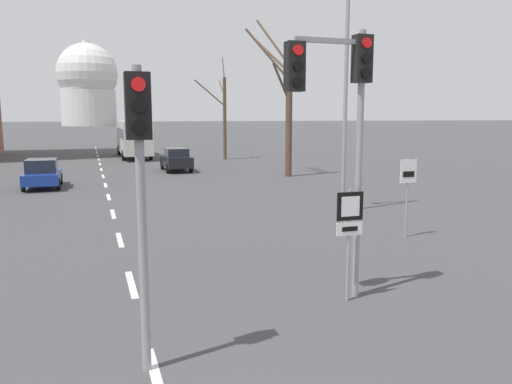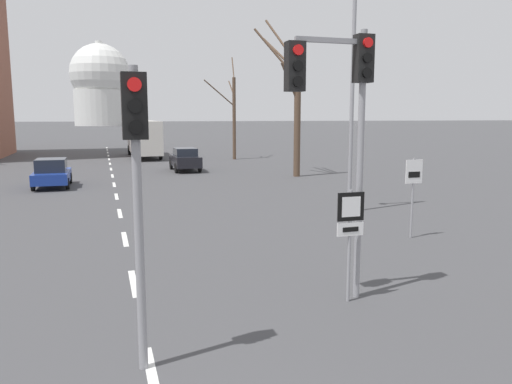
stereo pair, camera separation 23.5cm
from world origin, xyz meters
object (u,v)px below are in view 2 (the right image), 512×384
object	(u,v)px
speed_limit_sign	(413,184)
sedan_near_left	(185,159)
street_lamp_right	(344,73)
sedan_mid_centre	(52,173)
route_sign_post	(350,226)
sedan_near_right	(145,140)
city_bus	(144,136)
traffic_signal_near_right	(340,98)
traffic_signal_centre_tall	(136,162)

from	to	relation	value
speed_limit_sign	sedan_near_left	distance (m)	22.61
street_lamp_right	sedan_mid_centre	world-z (taller)	street_lamp_right
route_sign_post	sedan_near_left	size ratio (longest dim) A/B	0.56
speed_limit_sign	sedan_near_right	size ratio (longest dim) A/B	0.62
speed_limit_sign	sedan_mid_centre	xyz separation A→B (m)	(-12.21, 16.04, -0.96)
street_lamp_right	city_bus	distance (m)	31.66
traffic_signal_near_right	traffic_signal_centre_tall	distance (m)	4.71
route_sign_post	sedan_near_right	distance (m)	58.68
route_sign_post	sedan_near_right	size ratio (longest dim) A/B	0.58
sedan_mid_centre	speed_limit_sign	bearing A→B (deg)	-52.73
sedan_near_left	sedan_near_right	xyz separation A→B (m)	(-0.18, 31.92, -0.04)
sedan_near_right	sedan_mid_centre	xyz separation A→B (m)	(-8.25, -38.16, -0.02)
sedan_mid_centre	city_bus	xyz separation A→B (m)	(6.60, 19.57, 1.25)
traffic_signal_near_right	sedan_near_right	xyz separation A→B (m)	(0.84, 58.47, -3.46)
traffic_signal_centre_tall	sedan_mid_centre	distance (m)	22.51
route_sign_post	city_bus	xyz separation A→B (m)	(-1.01, 40.08, 0.41)
sedan_near_right	sedan_mid_centre	distance (m)	39.04
traffic_signal_centre_tall	sedan_mid_centre	size ratio (longest dim) A/B	1.14
street_lamp_right	sedan_near_right	distance (m)	49.96
street_lamp_right	traffic_signal_centre_tall	bearing A→B (deg)	-129.37
traffic_signal_centre_tall	speed_limit_sign	world-z (taller)	traffic_signal_centre_tall
speed_limit_sign	city_bus	bearing A→B (deg)	98.95
sedan_mid_centre	sedan_near_left	bearing A→B (deg)	36.48
traffic_signal_near_right	city_bus	distance (m)	39.95
route_sign_post	street_lamp_right	world-z (taller)	street_lamp_right
speed_limit_sign	city_bus	xyz separation A→B (m)	(-5.61, 35.61, 0.29)
traffic_signal_near_right	city_bus	size ratio (longest dim) A/B	0.52
route_sign_post	city_bus	size ratio (longest dim) A/B	0.22
speed_limit_sign	sedan_near_left	world-z (taller)	speed_limit_sign
sedan_near_left	street_lamp_right	bearing A→B (deg)	-78.61
city_bus	street_lamp_right	bearing A→B (deg)	-80.14
street_lamp_right	sedan_near_left	distance (m)	18.64
traffic_signal_centre_tall	sedan_near_right	distance (m)	60.56
speed_limit_sign	traffic_signal_centre_tall	bearing A→B (deg)	-145.87
traffic_signal_centre_tall	speed_limit_sign	size ratio (longest dim) A/B	1.78
street_lamp_right	route_sign_post	bearing A→B (deg)	-115.75
traffic_signal_near_right	street_lamp_right	distance (m)	10.07
route_sign_post	speed_limit_sign	size ratio (longest dim) A/B	0.93
sedan_near_left	sedan_near_right	size ratio (longest dim) A/B	1.03
speed_limit_sign	sedan_mid_centre	bearing A→B (deg)	127.27
sedan_near_left	sedan_mid_centre	size ratio (longest dim) A/B	1.05
traffic_signal_near_right	city_bus	xyz separation A→B (m)	(-0.81, 39.87, -2.23)
sedan_near_right	city_bus	distance (m)	18.70
traffic_signal_near_right	sedan_mid_centre	bearing A→B (deg)	110.05
route_sign_post	street_lamp_right	bearing A→B (deg)	64.25
sedan_near_right	sedan_near_left	bearing A→B (deg)	-89.68
street_lamp_right	sedan_mid_centre	distance (m)	17.25
sedan_mid_centre	traffic_signal_centre_tall	bearing A→B (deg)	-81.77
traffic_signal_near_right	route_sign_post	bearing A→B (deg)	-46.54
traffic_signal_centre_tall	route_sign_post	bearing A→B (deg)	20.30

